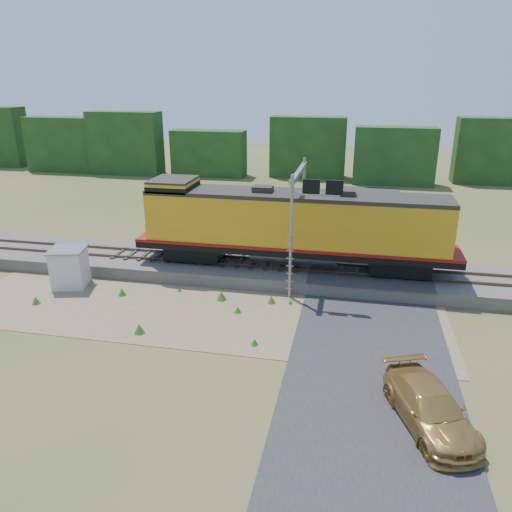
% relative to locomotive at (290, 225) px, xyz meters
% --- Properties ---
extents(ground, '(140.00, 140.00, 0.00)m').
position_rel_locomotive_xyz_m(ground, '(-2.17, -6.00, -3.39)').
color(ground, '#475123').
rests_on(ground, ground).
extents(ballast, '(70.00, 5.00, 0.80)m').
position_rel_locomotive_xyz_m(ballast, '(-2.17, -0.00, -2.99)').
color(ballast, slate).
rests_on(ballast, ground).
extents(rails, '(70.00, 1.54, 0.16)m').
position_rel_locomotive_xyz_m(rails, '(-2.17, -0.00, -2.51)').
color(rails, brown).
rests_on(rails, ballast).
extents(dirt_shoulder, '(26.00, 8.00, 0.03)m').
position_rel_locomotive_xyz_m(dirt_shoulder, '(-4.17, -5.50, -3.38)').
color(dirt_shoulder, '#8C7754').
rests_on(dirt_shoulder, ground).
extents(road, '(7.00, 66.00, 0.86)m').
position_rel_locomotive_xyz_m(road, '(4.83, -5.26, -3.30)').
color(road, '#38383A').
rests_on(road, ground).
extents(tree_line_north, '(130.00, 3.00, 6.50)m').
position_rel_locomotive_xyz_m(tree_line_north, '(-2.17, 32.00, -0.32)').
color(tree_line_north, '#1B3B15').
rests_on(tree_line_north, ground).
extents(weed_clumps, '(15.00, 6.20, 0.56)m').
position_rel_locomotive_xyz_m(weed_clumps, '(-5.67, -5.90, -3.39)').
color(weed_clumps, '#32681D').
rests_on(weed_clumps, ground).
extents(locomotive, '(19.10, 2.91, 4.93)m').
position_rel_locomotive_xyz_m(locomotive, '(0.00, 0.00, 0.00)').
color(locomotive, black).
rests_on(locomotive, rails).
extents(shed, '(2.40, 2.40, 2.34)m').
position_rel_locomotive_xyz_m(shed, '(-12.40, -3.82, -2.21)').
color(shed, silver).
rests_on(shed, ground).
extents(signal_gantry, '(2.76, 6.20, 6.95)m').
position_rel_locomotive_xyz_m(signal_gantry, '(0.81, -0.66, 1.83)').
color(signal_gantry, gray).
rests_on(signal_gantry, ground).
extents(car, '(3.57, 5.34, 1.44)m').
position_rel_locomotive_xyz_m(car, '(6.83, -12.62, -2.67)').
color(car, '#B58743').
rests_on(car, ground).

